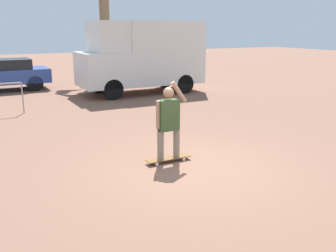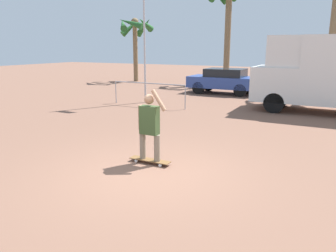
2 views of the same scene
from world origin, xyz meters
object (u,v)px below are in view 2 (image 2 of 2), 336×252
(camper_van, at_px, (327,72))
(palm_tree_far_left, at_px, (135,30))
(person_skateboarder, at_px, (149,123))
(skateboard, at_px, (150,160))
(flagpole, at_px, (145,22))
(parked_car_blue, at_px, (224,80))
(palm_tree_center_background, at_px, (229,0))

(camper_van, bearing_deg, palm_tree_far_left, 152.49)
(person_skateboarder, bearing_deg, camper_van, 69.10)
(skateboard, bearing_deg, flagpole, 121.66)
(person_skateboarder, height_order, palm_tree_far_left, palm_tree_far_left)
(person_skateboarder, distance_m, flagpole, 9.16)
(palm_tree_far_left, height_order, flagpole, flagpole)
(camper_van, relative_size, parked_car_blue, 1.37)
(skateboard, xyz_separation_m, palm_tree_center_background, (-3.67, 17.33, 5.80))
(person_skateboarder, distance_m, parked_car_blue, 12.40)
(camper_van, xyz_separation_m, palm_tree_center_background, (-6.95, 8.73, 4.18))
(person_skateboarder, height_order, flagpole, flagpole)
(person_skateboarder, bearing_deg, palm_tree_center_background, 101.95)
(skateboard, height_order, palm_tree_center_background, palm_tree_center_background)
(camper_van, distance_m, flagpole, 8.22)
(skateboard, distance_m, camper_van, 9.35)
(palm_tree_center_background, bearing_deg, person_skateboarder, -78.05)
(flagpole, bearing_deg, parked_car_blue, 63.41)
(palm_tree_far_left, bearing_deg, parked_car_blue, -23.38)
(skateboard, height_order, camper_van, camper_van)
(person_skateboarder, xyz_separation_m, camper_van, (3.29, 8.61, 0.73))
(person_skateboarder, bearing_deg, skateboard, 0.00)
(palm_tree_center_background, bearing_deg, camper_van, -51.45)
(parked_car_blue, distance_m, palm_tree_center_background, 7.38)
(palm_tree_far_left, bearing_deg, person_skateboarder, -56.16)
(camper_van, bearing_deg, flagpole, -171.43)
(camper_van, xyz_separation_m, flagpole, (-7.86, -1.18, 2.09))
(person_skateboarder, relative_size, palm_tree_center_background, 0.23)
(parked_car_blue, height_order, palm_tree_far_left, palm_tree_far_left)
(person_skateboarder, xyz_separation_m, palm_tree_center_background, (-3.67, 17.33, 4.91))
(palm_tree_far_left, bearing_deg, camper_van, -27.51)
(palm_tree_far_left, bearing_deg, flagpole, -54.32)
(palm_tree_center_background, distance_m, flagpole, 10.17)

